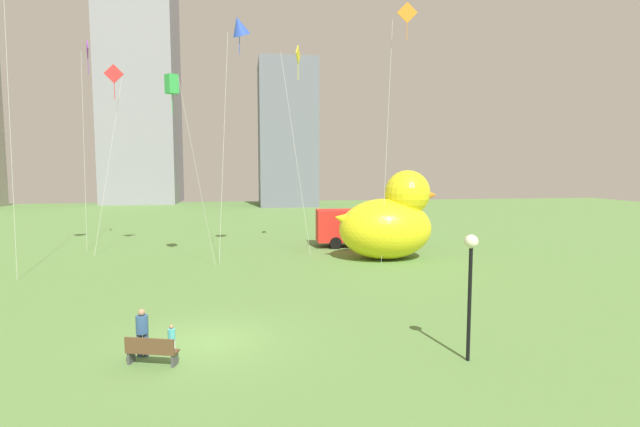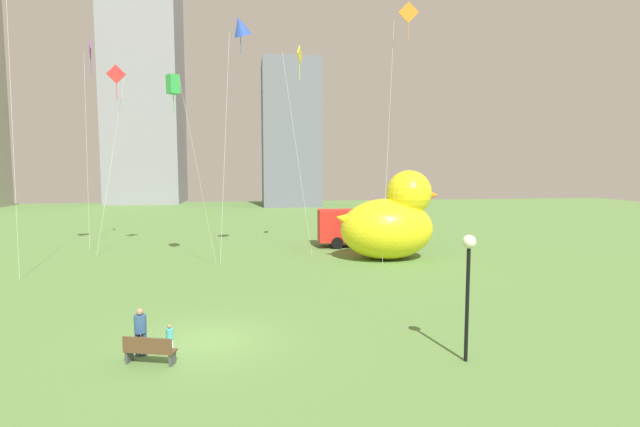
% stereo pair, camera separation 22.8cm
% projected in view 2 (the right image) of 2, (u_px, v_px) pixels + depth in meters
% --- Properties ---
extents(ground_plane, '(140.00, 140.00, 0.00)m').
position_uv_depth(ground_plane, '(208.00, 341.00, 17.05)').
color(ground_plane, '#5D8843').
extents(park_bench, '(1.67, 0.90, 0.90)m').
position_uv_depth(park_bench, '(149.00, 350.00, 14.98)').
color(park_bench, brown).
rests_on(park_bench, ground).
extents(person_adult, '(0.39, 0.39, 1.58)m').
position_uv_depth(person_adult, '(140.00, 330.00, 15.65)').
color(person_adult, '#38476B').
rests_on(person_adult, ground).
extents(person_child, '(0.24, 0.24, 0.98)m').
position_uv_depth(person_child, '(170.00, 337.00, 15.88)').
color(person_child, silver).
rests_on(person_child, ground).
extents(giant_inflatable_duck, '(7.14, 4.58, 5.92)m').
position_uv_depth(giant_inflatable_duck, '(390.00, 221.00, 32.06)').
color(giant_inflatable_duck, yellow).
rests_on(giant_inflatable_duck, ground).
extents(lamppost, '(0.43, 0.43, 4.05)m').
position_uv_depth(lamppost, '(468.00, 266.00, 15.00)').
color(lamppost, black).
rests_on(lamppost, ground).
extents(box_truck, '(6.64, 2.68, 2.85)m').
position_uv_depth(box_truck, '(358.00, 228.00, 37.24)').
color(box_truck, red).
rests_on(box_truck, ground).
extents(city_skyline, '(56.38, 20.55, 37.85)m').
position_uv_depth(city_skyline, '(127.00, 97.00, 77.61)').
color(city_skyline, '#9E938C').
rests_on(city_skyline, ground).
extents(kite_orange, '(2.24, 2.06, 16.26)m').
position_uv_depth(kite_orange, '(406.00, 28.00, 29.84)').
color(kite_orange, silver).
rests_on(kite_orange, ground).
extents(kite_green, '(2.66, 2.91, 11.51)m').
position_uv_depth(kite_green, '(173.00, 85.00, 28.22)').
color(kite_green, silver).
rests_on(kite_green, ground).
extents(kite_yellow, '(1.96, 1.88, 14.47)m').
position_uv_depth(kite_yellow, '(299.00, 65.00, 33.18)').
color(kite_yellow, silver).
rests_on(kite_yellow, ground).
extents(kite_blue, '(2.38, 2.40, 15.58)m').
position_uv_depth(kite_blue, '(240.00, 27.00, 30.02)').
color(kite_blue, silver).
rests_on(kite_blue, ground).
extents(kite_red, '(2.42, 1.90, 13.00)m').
position_uv_depth(kite_red, '(116.00, 83.00, 32.58)').
color(kite_red, silver).
rests_on(kite_red, ground).
extents(kite_purple, '(0.84, 1.22, 15.12)m').
position_uv_depth(kite_purple, '(90.00, 61.00, 34.68)').
color(kite_purple, silver).
rests_on(kite_purple, ground).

